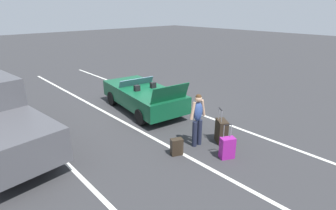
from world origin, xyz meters
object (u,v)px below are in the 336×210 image
Objects in this scene: suitcase_medium_bright at (227,148)px; traveler_person at (198,117)px; convertible_car at (141,95)px; suitcase_large_black at (221,131)px; suitcase_small_carryon at (177,147)px.

suitcase_medium_bright is 1.24m from traveler_person.
convertible_car is at bearing -160.69° from suitcase_medium_bright.
suitcase_large_black reaches higher than suitcase_small_carryon.
suitcase_large_black is at bearing -171.35° from convertible_car.
traveler_person reaches higher than suitcase_large_black.
traveler_person is (1.07, 0.08, 0.62)m from suitcase_medium_bright.
suitcase_large_black is at bearing 163.10° from suitcase_medium_bright.
traveler_person is (-0.01, -0.85, 0.68)m from suitcase_small_carryon.
suitcase_small_carryon is at bearing 94.34° from traveler_person.
suitcase_large_black is at bearing 98.94° from suitcase_small_carryon.
suitcase_small_carryon is at bearing -159.87° from suitcase_large_black.
suitcase_large_black is 0.94m from suitcase_medium_bright.
traveler_person is (-3.73, 0.66, 0.34)m from convertible_car.
convertible_car is 4.84m from suitcase_medium_bright.
suitcase_small_carryon is 1.09m from traveler_person.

